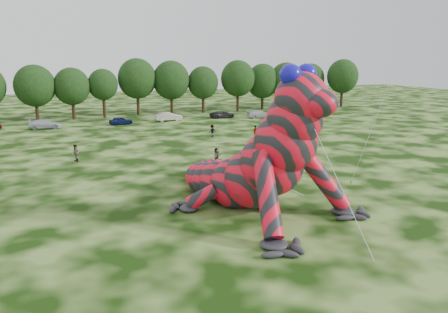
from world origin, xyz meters
name	(u,v)px	position (x,y,z in m)	size (l,w,h in m)	color
ground	(206,235)	(0.00, 0.00, 0.00)	(240.00, 240.00, 0.00)	#16330A
inflatable_gecko	(238,137)	(3.99, 4.29, 5.11)	(17.20, 20.43, 10.21)	red
flying_kite	(419,4)	(17.49, 2.35, 14.32)	(3.12, 4.44, 16.33)	red
tree_7	(35,93)	(-10.08, 56.80, 4.74)	(6.68, 6.01, 9.48)	black
tree_8	(72,94)	(-4.22, 56.99, 4.47)	(6.14, 5.53, 8.94)	black
tree_9	(103,93)	(1.06, 57.35, 4.34)	(5.27, 4.74, 8.68)	black
tree_10	(137,87)	(7.40, 58.58, 5.25)	(7.09, 6.38, 10.50)	black
tree_11	(171,87)	(13.79, 58.20, 5.03)	(7.01, 6.31, 10.07)	black
tree_12	(203,90)	(20.01, 57.74, 4.49)	(5.99, 5.39, 8.97)	black
tree_13	(238,86)	(27.13, 57.13, 5.06)	(6.83, 6.15, 10.13)	black
tree_14	(262,87)	(33.46, 58.72, 4.70)	(6.82, 6.14, 9.40)	black
tree_15	(286,86)	(38.47, 57.77, 4.82)	(7.17, 6.45, 9.63)	black
tree_16	(310,85)	(45.45, 59.37, 4.69)	(6.26, 5.63, 9.37)	black
tree_17	(342,83)	(51.95, 56.66, 5.15)	(6.98, 6.28, 10.30)	black
car_3	(45,124)	(-8.92, 47.79, 0.70)	(1.97, 4.84, 1.40)	silver
car_4	(121,121)	(2.41, 47.63, 0.63)	(1.49, 3.71, 1.26)	#0E1648
car_5	(168,117)	(10.62, 48.94, 0.74)	(1.57, 4.51, 1.49)	beige
car_6	(222,114)	(20.62, 49.08, 0.63)	(2.08, 4.52, 1.26)	#252528
car_7	(260,114)	(26.85, 46.53, 0.68)	(1.92, 4.72, 1.37)	silver
spectator_2	(212,131)	(12.19, 31.65, 0.81)	(1.05, 0.60, 1.63)	gray
spectator_1	(76,153)	(-6.03, 23.17, 0.90)	(0.87, 0.68, 1.79)	gray
spectator_3	(255,132)	(17.39, 28.96, 0.81)	(0.95, 0.40, 1.62)	gray
spectator_5	(217,156)	(7.05, 16.56, 0.86)	(1.59, 0.51, 1.71)	gray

